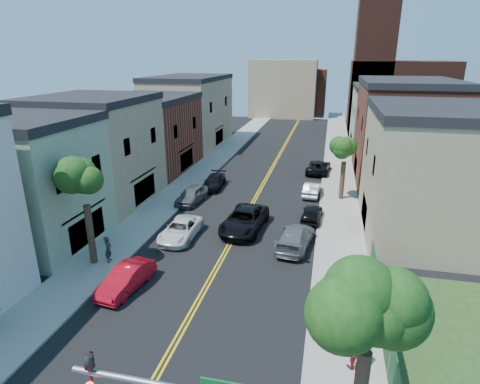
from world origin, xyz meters
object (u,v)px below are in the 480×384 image
Objects in this scene: white_pickup at (181,230)px; black_car_right at (312,213)px; pedestrian_right at (355,348)px; black_suv_lane at (244,220)px; grey_car_right at (295,237)px; grey_car_left at (192,195)px; pedestrian_left at (108,249)px; red_sedan at (126,279)px; black_car_left at (214,182)px; silver_car_right at (312,189)px; dark_car_right_far at (319,167)px.

black_car_right is at bearing 30.95° from white_pickup.
pedestrian_right is (11.91, -10.61, 0.44)m from white_pickup.
black_car_right is at bearing 35.10° from black_suv_lane.
pedestrian_right is (3.52, -11.07, 0.36)m from grey_car_right.
grey_car_left is 2.50× the size of pedestrian_left.
black_suv_lane is at bearing -32.52° from grey_car_left.
grey_car_left is 0.85× the size of grey_car_right.
pedestrian_right is at bearing -124.69° from pedestrian_left.
grey_car_right is 2.69× the size of pedestrian_right.
red_sedan is at bearing 55.07° from black_car_right.
grey_car_right is at bearing -27.81° from grey_car_left.
grey_car_left is 2.28× the size of pedestrian_right.
black_suv_lane is at bearing 34.02° from black_car_right.
red_sedan is 0.71× the size of black_suv_lane.
grey_car_left is 12.18m from grey_car_right.
pedestrian_left is (-2.27, -16.39, 0.37)m from black_car_left.
black_suv_lane reaches higher than red_sedan.
black_suv_lane reaches higher than white_pickup.
black_suv_lane reaches higher than grey_car_left.
black_car_left is (-0.31, 18.90, -0.04)m from red_sedan.
silver_car_right is 10.36m from black_suv_lane.
grey_car_right reaches higher than black_car_left.
red_sedan is at bearing -91.15° from black_car_left.
black_car_left is at bearing 2.90° from silver_car_right.
black_suv_lane is at bearing 78.61° from dark_car_right_far.
red_sedan is 21.10m from silver_car_right.
pedestrian_right reaches higher than dark_car_right_far.
red_sedan is 14.42m from grey_car_left.
grey_car_right reaches higher than grey_car_left.
white_pickup is 0.81× the size of black_suv_lane.
grey_car_left is 11.56m from silver_car_right.
black_car_left is 14.68m from grey_car_right.
pedestrian_right is at bearing 99.61° from dark_car_right_far.
white_pickup is at bearing -145.67° from black_suv_lane.
black_car_right is at bearing 59.12° from red_sedan.
white_pickup is 1.07× the size of black_car_left.
white_pickup is at bearing 55.98° from silver_car_right.
grey_car_left is at bearing 101.85° from red_sedan.
white_pickup reaches higher than black_car_left.
grey_car_left is 0.73× the size of black_suv_lane.
grey_car_left is at bearing -6.18° from black_car_right.
black_car_left is (0.78, 4.52, -0.09)m from grey_car_left.
grey_car_left reaches higher than red_sedan.
pedestrian_right is at bearing -40.96° from white_pickup.
red_sedan is at bearing -94.17° from white_pickup.
grey_car_right is at bearing 47.51° from red_sedan.
pedestrian_left is at bearing 56.71° from silver_car_right.
pedestrian_right is (7.61, -13.08, 0.28)m from black_suv_lane.
dark_car_right_far reaches higher than red_sedan.
pedestrian_left is (-12.17, -16.29, 0.36)m from silver_car_right.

